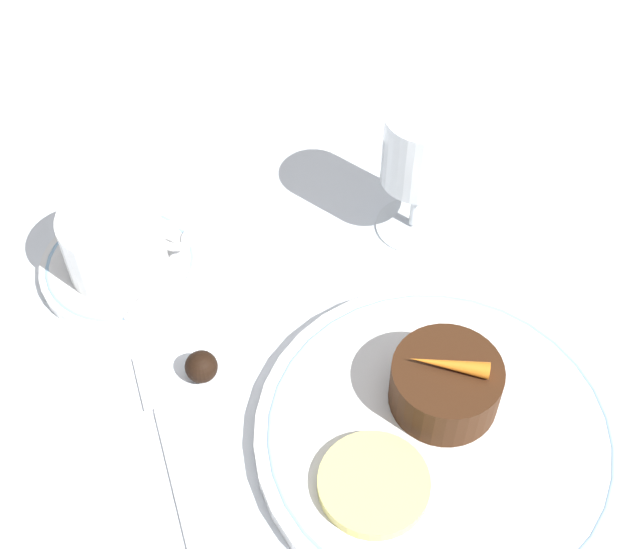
{
  "coord_description": "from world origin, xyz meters",
  "views": [
    {
      "loc": [
        -0.08,
        -0.35,
        0.59
      ],
      "look_at": [
        -0.04,
        0.1,
        0.04
      ],
      "focal_mm": 50.0,
      "sensor_mm": 36.0,
      "label": 1
    }
  ],
  "objects_px": {
    "wine_glass": "(421,156)",
    "fork": "(165,433)",
    "coffee_cup": "(114,241)",
    "dessert_cake": "(445,385)",
    "dinner_plate": "(439,435)"
  },
  "relations": [
    {
      "from": "wine_glass",
      "to": "fork",
      "type": "bearing_deg",
      "value": -138.23
    },
    {
      "from": "coffee_cup",
      "to": "wine_glass",
      "type": "relative_size",
      "value": 0.86
    },
    {
      "from": "wine_glass",
      "to": "dessert_cake",
      "type": "distance_m",
      "value": 0.19
    },
    {
      "from": "wine_glass",
      "to": "fork",
      "type": "height_order",
      "value": "wine_glass"
    },
    {
      "from": "coffee_cup",
      "to": "fork",
      "type": "bearing_deg",
      "value": -75.87
    },
    {
      "from": "wine_glass",
      "to": "dessert_cake",
      "type": "xyz_separation_m",
      "value": [
        -0.01,
        -0.19,
        -0.05
      ]
    },
    {
      "from": "wine_glass",
      "to": "fork",
      "type": "xyz_separation_m",
      "value": [
        -0.21,
        -0.19,
        -0.08
      ]
    },
    {
      "from": "coffee_cup",
      "to": "wine_glass",
      "type": "xyz_separation_m",
      "value": [
        0.26,
        0.03,
        0.04
      ]
    },
    {
      "from": "coffee_cup",
      "to": "dessert_cake",
      "type": "distance_m",
      "value": 0.29
    },
    {
      "from": "coffee_cup",
      "to": "dessert_cake",
      "type": "xyz_separation_m",
      "value": [
        0.25,
        -0.16,
        -0.01
      ]
    },
    {
      "from": "wine_glass",
      "to": "dinner_plate",
      "type": "bearing_deg",
      "value": -93.79
    },
    {
      "from": "coffee_cup",
      "to": "wine_glass",
      "type": "bearing_deg",
      "value": 7.08
    },
    {
      "from": "dinner_plate",
      "to": "fork",
      "type": "distance_m",
      "value": 0.2
    },
    {
      "from": "dinner_plate",
      "to": "dessert_cake",
      "type": "relative_size",
      "value": 3.32
    },
    {
      "from": "dinner_plate",
      "to": "wine_glass",
      "type": "distance_m",
      "value": 0.23
    }
  ]
}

